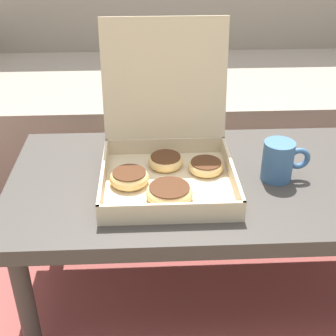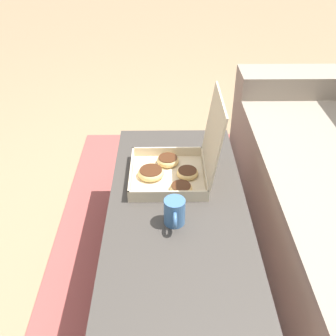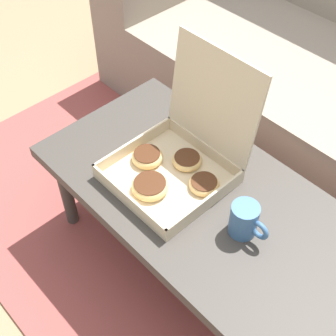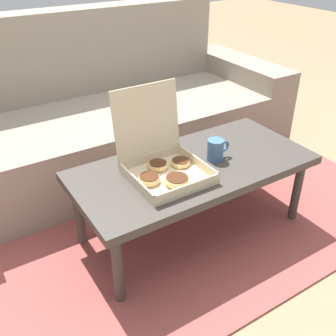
% 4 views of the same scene
% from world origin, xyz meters
% --- Properties ---
extents(ground_plane, '(12.00, 12.00, 0.00)m').
position_xyz_m(ground_plane, '(0.00, 0.00, 0.00)').
color(ground_plane, '#937756').
extents(area_rug, '(2.39, 1.86, 0.01)m').
position_xyz_m(area_rug, '(0.00, 0.30, 0.01)').
color(area_rug, '#994742').
rests_on(area_rug, ground_plane).
extents(couch, '(2.27, 0.90, 0.93)m').
position_xyz_m(couch, '(0.00, 0.86, 0.30)').
color(couch, gray).
rests_on(couch, ground_plane).
extents(coffee_table, '(1.14, 0.54, 0.40)m').
position_xyz_m(coffee_table, '(0.00, -0.05, 0.36)').
color(coffee_table, '#3D3833').
rests_on(coffee_table, ground_plane).
extents(pastry_box, '(0.32, 0.36, 0.37)m').
position_xyz_m(pastry_box, '(-0.17, -0.04, 0.46)').
color(pastry_box, beige).
rests_on(pastry_box, coffee_table).
extents(coffee_mug, '(0.12, 0.08, 0.10)m').
position_xyz_m(coffee_mug, '(0.11, -0.06, 0.45)').
color(coffee_mug, '#3D6693').
rests_on(coffee_mug, coffee_table).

